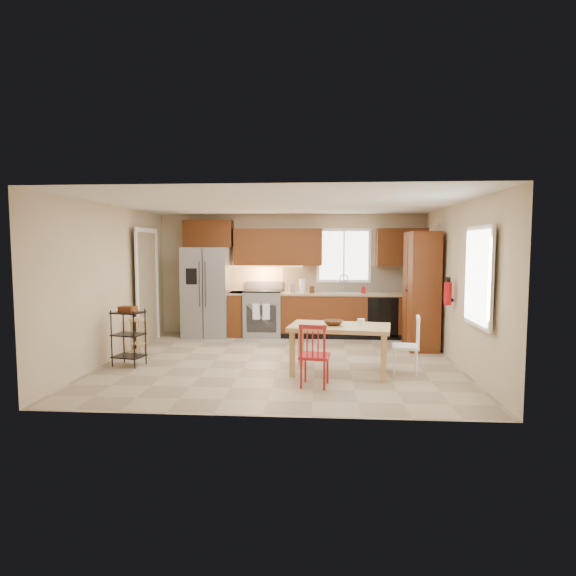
{
  "coord_description": "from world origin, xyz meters",
  "views": [
    {
      "loc": [
        0.63,
        -7.54,
        1.85
      ],
      "look_at": [
        0.08,
        0.4,
        1.15
      ],
      "focal_mm": 30.0,
      "sensor_mm": 36.0,
      "label": 1
    }
  ],
  "objects_px": {
    "dining_table": "(339,350)",
    "chair_white": "(406,345)",
    "soap_bottle": "(364,289)",
    "fire_extinguisher": "(448,294)",
    "refrigerator": "(207,292)",
    "table_jar": "(361,323)",
    "bar_stool": "(138,336)",
    "table_bowl": "(333,326)",
    "chair_red": "(315,355)",
    "range_stove": "(263,314)",
    "utility_cart": "(129,338)",
    "pantry": "(421,290)"
  },
  "relations": [
    {
      "from": "dining_table",
      "to": "chair_white",
      "type": "distance_m",
      "value": 0.95
    },
    {
      "from": "soap_bottle",
      "to": "fire_extinguisher",
      "type": "xyz_separation_m",
      "value": [
        1.15,
        -1.95,
        0.1
      ]
    },
    {
      "from": "refrigerator",
      "to": "table_jar",
      "type": "xyz_separation_m",
      "value": [
        2.92,
        -2.7,
        -0.18
      ]
    },
    {
      "from": "table_jar",
      "to": "bar_stool",
      "type": "distance_m",
      "value": 3.87
    },
    {
      "from": "dining_table",
      "to": "table_jar",
      "type": "xyz_separation_m",
      "value": [
        0.31,
        0.09,
        0.38
      ]
    },
    {
      "from": "refrigerator",
      "to": "table_bowl",
      "type": "xyz_separation_m",
      "value": [
        2.52,
        -2.79,
        -0.21
      ]
    },
    {
      "from": "chair_red",
      "to": "table_jar",
      "type": "xyz_separation_m",
      "value": [
        0.66,
        0.74,
        0.31
      ]
    },
    {
      "from": "range_stove",
      "to": "fire_extinguisher",
      "type": "relative_size",
      "value": 2.56
    },
    {
      "from": "range_stove",
      "to": "bar_stool",
      "type": "xyz_separation_m",
      "value": [
        -1.95,
        -1.78,
        -0.15
      ]
    },
    {
      "from": "chair_red",
      "to": "chair_white",
      "type": "xyz_separation_m",
      "value": [
        1.3,
        0.7,
        0.0
      ]
    },
    {
      "from": "refrigerator",
      "to": "chair_white",
      "type": "xyz_separation_m",
      "value": [
        3.55,
        -2.74,
        -0.49
      ]
    },
    {
      "from": "soap_bottle",
      "to": "utility_cart",
      "type": "relative_size",
      "value": 0.22
    },
    {
      "from": "bar_stool",
      "to": "soap_bottle",
      "type": "bearing_deg",
      "value": 36.36
    },
    {
      "from": "refrigerator",
      "to": "chair_red",
      "type": "bearing_deg",
      "value": -56.75
    },
    {
      "from": "soap_bottle",
      "to": "pantry",
      "type": "height_order",
      "value": "pantry"
    },
    {
      "from": "chair_red",
      "to": "fire_extinguisher",
      "type": "bearing_deg",
      "value": 43.77
    },
    {
      "from": "range_stove",
      "to": "soap_bottle",
      "type": "xyz_separation_m",
      "value": [
        2.03,
        -0.08,
        0.54
      ]
    },
    {
      "from": "fire_extinguisher",
      "to": "table_jar",
      "type": "height_order",
      "value": "fire_extinguisher"
    },
    {
      "from": "range_stove",
      "to": "chair_white",
      "type": "bearing_deg",
      "value": -49.34
    },
    {
      "from": "table_jar",
      "to": "dining_table",
      "type": "bearing_deg",
      "value": -164.05
    },
    {
      "from": "pantry",
      "to": "dining_table",
      "type": "xyz_separation_m",
      "value": [
        -1.53,
        -1.86,
        -0.7
      ]
    },
    {
      "from": "chair_red",
      "to": "bar_stool",
      "type": "xyz_separation_m",
      "value": [
        -3.05,
        1.72,
        -0.11
      ]
    },
    {
      "from": "pantry",
      "to": "bar_stool",
      "type": "relative_size",
      "value": 3.4
    },
    {
      "from": "soap_bottle",
      "to": "chair_white",
      "type": "xyz_separation_m",
      "value": [
        0.37,
        -2.71,
        -0.58
      ]
    },
    {
      "from": "fire_extinguisher",
      "to": "bar_stool",
      "type": "height_order",
      "value": "fire_extinguisher"
    },
    {
      "from": "table_bowl",
      "to": "fire_extinguisher",
      "type": "bearing_deg",
      "value": 24.16
    },
    {
      "from": "dining_table",
      "to": "table_jar",
      "type": "bearing_deg",
      "value": 24.52
    },
    {
      "from": "refrigerator",
      "to": "range_stove",
      "type": "xyz_separation_m",
      "value": [
        1.15,
        0.06,
        -0.45
      ]
    },
    {
      "from": "utility_cart",
      "to": "refrigerator",
      "type": "bearing_deg",
      "value": 89.09
    },
    {
      "from": "chair_red",
      "to": "bar_stool",
      "type": "relative_size",
      "value": 1.35
    },
    {
      "from": "table_bowl",
      "to": "utility_cart",
      "type": "bearing_deg",
      "value": 175.41
    },
    {
      "from": "refrigerator",
      "to": "pantry",
      "type": "distance_m",
      "value": 4.23
    },
    {
      "from": "soap_bottle",
      "to": "fire_extinguisher",
      "type": "distance_m",
      "value": 2.27
    },
    {
      "from": "fire_extinguisher",
      "to": "dining_table",
      "type": "distance_m",
      "value": 2.05
    },
    {
      "from": "table_bowl",
      "to": "pantry",
      "type": "bearing_deg",
      "value": 49.1
    },
    {
      "from": "fire_extinguisher",
      "to": "chair_red",
      "type": "distance_m",
      "value": 2.63
    },
    {
      "from": "bar_stool",
      "to": "utility_cart",
      "type": "bearing_deg",
      "value": -64.77
    },
    {
      "from": "bar_stool",
      "to": "table_bowl",
      "type": "bearing_deg",
      "value": -4.59
    },
    {
      "from": "utility_cart",
      "to": "chair_white",
      "type": "bearing_deg",
      "value": 10.21
    },
    {
      "from": "refrigerator",
      "to": "pantry",
      "type": "xyz_separation_m",
      "value": [
        4.13,
        -0.93,
        0.14
      ]
    },
    {
      "from": "chair_red",
      "to": "utility_cart",
      "type": "height_order",
      "value": "utility_cart"
    },
    {
      "from": "chair_white",
      "to": "pantry",
      "type": "bearing_deg",
      "value": -9.03
    },
    {
      "from": "pantry",
      "to": "bar_stool",
      "type": "bearing_deg",
      "value": -170.87
    },
    {
      "from": "dining_table",
      "to": "utility_cart",
      "type": "xyz_separation_m",
      "value": [
        -3.23,
        0.25,
        0.09
      ]
    },
    {
      "from": "refrigerator",
      "to": "chair_red",
      "type": "distance_m",
      "value": 4.14
    },
    {
      "from": "fire_extinguisher",
      "to": "bar_stool",
      "type": "xyz_separation_m",
      "value": [
        -5.13,
        0.26,
        -0.79
      ]
    },
    {
      "from": "dining_table",
      "to": "chair_white",
      "type": "height_order",
      "value": "chair_white"
    },
    {
      "from": "dining_table",
      "to": "table_jar",
      "type": "distance_m",
      "value": 0.5
    },
    {
      "from": "table_jar",
      "to": "fire_extinguisher",
      "type": "bearing_deg",
      "value": 27.14
    },
    {
      "from": "pantry",
      "to": "chair_red",
      "type": "bearing_deg",
      "value": -126.73
    }
  ]
}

